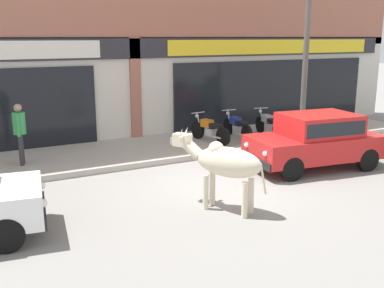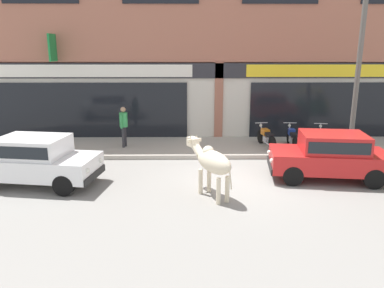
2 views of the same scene
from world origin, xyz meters
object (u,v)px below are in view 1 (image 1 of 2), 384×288
object	(u,v)px
motorcycle_1	(237,127)
pedestrian	(19,128)
motorcycle_2	(269,125)
cow	(224,162)
car_1	(316,138)
motorcycle_0	(210,130)
utility_pole	(306,47)

from	to	relation	value
motorcycle_1	pedestrian	xyz separation A→B (m)	(-6.65, 0.09, 0.60)
motorcycle_1	motorcycle_2	xyz separation A→B (m)	(1.16, -0.16, 0.00)
motorcycle_1	pedestrian	distance (m)	6.68
cow	motorcycle_2	world-z (taller)	cow
pedestrian	car_1	bearing A→B (deg)	-26.41
motorcycle_0	utility_pole	bearing A→B (deg)	-17.20
cow	motorcycle_2	xyz separation A→B (m)	(4.64, 4.58, -0.46)
motorcycle_2	pedestrian	distance (m)	7.84
motorcycle_2	pedestrian	xyz separation A→B (m)	(-7.81, 0.25, 0.60)
car_1	motorcycle_1	bearing A→B (deg)	94.37
motorcycle_0	pedestrian	xyz separation A→B (m)	(-5.64, 0.06, 0.60)
cow	motorcycle_1	size ratio (longest dim) A/B	1.06
cow	motorcycle_1	distance (m)	5.90
pedestrian	utility_pole	distance (m)	8.88
motorcycle_0	motorcycle_2	xyz separation A→B (m)	(2.17, -0.19, 0.00)
motorcycle_2	pedestrian	world-z (taller)	pedestrian
car_1	motorcycle_1	xyz separation A→B (m)	(-0.26, 3.35, -0.27)
pedestrian	motorcycle_2	bearing A→B (deg)	-1.82
cow	utility_pole	bearing A→B (deg)	35.31
motorcycle_0	motorcycle_1	bearing A→B (deg)	-1.47
cow	utility_pole	size ratio (longest dim) A/B	0.33
motorcycle_0	cow	bearing A→B (deg)	-117.36
cow	utility_pole	world-z (taller)	utility_pole
cow	motorcycle_1	bearing A→B (deg)	53.70
cow	pedestrian	size ratio (longest dim) A/B	1.20
pedestrian	utility_pole	xyz separation A→B (m)	(8.60, -0.98, 1.96)
motorcycle_2	utility_pole	xyz separation A→B (m)	(0.80, -0.73, 2.56)
motorcycle_2	utility_pole	bearing A→B (deg)	-42.48
motorcycle_1	utility_pole	xyz separation A→B (m)	(1.95, -0.89, 2.56)
car_1	pedestrian	size ratio (longest dim) A/B	2.34
utility_pole	motorcycle_1	bearing A→B (deg)	155.43
motorcycle_1	motorcycle_2	size ratio (longest dim) A/B	1.01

